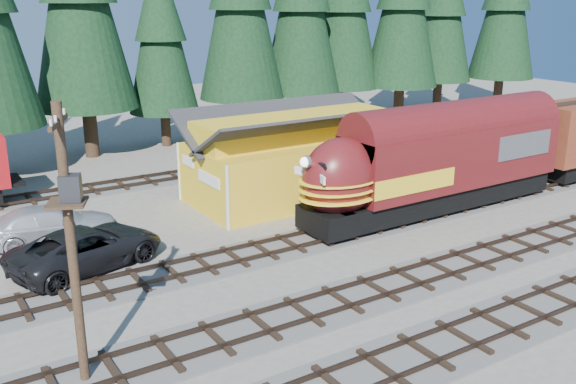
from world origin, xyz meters
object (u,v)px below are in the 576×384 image
locomotive (429,166)px  pickup_truck_a (87,248)px  depot (295,147)px  pickup_truck_b (52,225)px  utility_pole (71,230)px

locomotive → pickup_truck_a: (-17.55, 2.62, -1.72)m
depot → locomotive: bearing=-56.7°
pickup_truck_b → utility_pole: bearing=179.1°
locomotive → pickup_truck_a: locomotive is taller
depot → utility_pole: 20.19m
locomotive → depot: bearing=123.3°
utility_pole → pickup_truck_a: utility_pole is taller
locomotive → pickup_truck_b: locomotive is taller
locomotive → pickup_truck_a: bearing=171.5°
utility_pole → depot: bearing=62.8°
depot → pickup_truck_b: (-13.84, 0.08, -2.07)m
depot → utility_pole: (-15.81, -12.41, 1.97)m
pickup_truck_a → depot: bearing=-90.7°
locomotive → pickup_truck_b: bearing=160.0°
depot → pickup_truck_a: bearing=-163.7°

